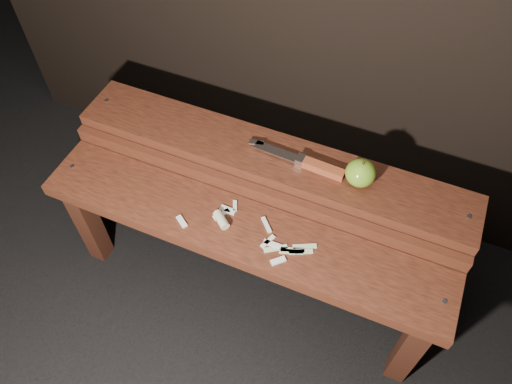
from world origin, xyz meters
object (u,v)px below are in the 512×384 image
at_px(bench_front_tier, 239,243).
at_px(knife, 311,164).
at_px(apple, 361,173).
at_px(bench_rear_tier, 270,173).

relative_size(bench_front_tier, knife, 4.07).
distance_m(apple, knife, 0.14).
height_order(bench_front_tier, knife, knife).
distance_m(bench_front_tier, knife, 0.30).
xyz_separation_m(bench_rear_tier, apple, (0.26, 0.00, 0.12)).
xyz_separation_m(bench_front_tier, knife, (0.12, 0.23, 0.16)).
bearing_deg(knife, apple, 0.91).
relative_size(bench_front_tier, apple, 13.72).
bearing_deg(apple, bench_rear_tier, -179.05).
xyz_separation_m(bench_front_tier, apple, (0.26, 0.23, 0.18)).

